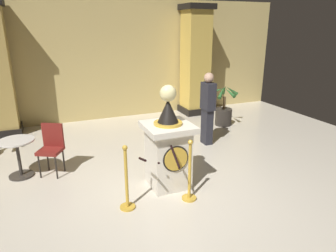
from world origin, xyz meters
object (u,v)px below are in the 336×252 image
(pedestal_clock, at_px, (168,148))
(bystander_guest, at_px, (208,107))
(cafe_table, at_px, (18,153))
(potted_palm_right, at_px, (224,112))
(stanchion_near, at_px, (127,187))
(stanchion_far, at_px, (190,179))
(cafe_chair_red, at_px, (52,145))

(pedestal_clock, height_order, bystander_guest, pedestal_clock)
(pedestal_clock, distance_m, cafe_table, 2.78)
(potted_palm_right, xyz_separation_m, bystander_guest, (-1.14, -1.07, 0.53))
(stanchion_near, height_order, bystander_guest, bystander_guest)
(pedestal_clock, bearing_deg, stanchion_far, -76.28)
(potted_palm_right, xyz_separation_m, cafe_chair_red, (-4.59, -1.30, 0.20))
(pedestal_clock, relative_size, cafe_table, 2.47)
(stanchion_near, xyz_separation_m, stanchion_far, (0.99, -0.13, -0.01))
(bystander_guest, bearing_deg, stanchion_near, -142.00)
(stanchion_far, relative_size, bystander_guest, 0.61)
(bystander_guest, bearing_deg, cafe_table, -177.91)
(stanchion_far, bearing_deg, potted_palm_right, 50.07)
(stanchion_near, bearing_deg, bystander_guest, 38.00)
(pedestal_clock, height_order, potted_palm_right, pedestal_clock)
(stanchion_near, distance_m, cafe_chair_red, 1.97)
(bystander_guest, bearing_deg, cafe_chair_red, -176.17)
(bystander_guest, bearing_deg, potted_palm_right, 43.10)
(bystander_guest, relative_size, cafe_chair_red, 1.76)
(cafe_table, bearing_deg, cafe_chair_red, -8.12)
(potted_palm_right, bearing_deg, cafe_chair_red, -164.18)
(cafe_chair_red, bearing_deg, potted_palm_right, 15.82)
(pedestal_clock, xyz_separation_m, stanchion_far, (0.14, -0.56, -0.34))
(potted_palm_right, relative_size, bystander_guest, 0.69)
(potted_palm_right, distance_m, bystander_guest, 1.65)
(stanchion_near, bearing_deg, cafe_table, 130.89)
(stanchion_far, bearing_deg, stanchion_near, 172.26)
(stanchion_far, bearing_deg, pedestal_clock, 103.72)
(stanchion_far, distance_m, cafe_chair_red, 2.70)
(pedestal_clock, relative_size, potted_palm_right, 1.54)
(potted_palm_right, relative_size, cafe_table, 1.60)
(stanchion_far, xyz_separation_m, cafe_table, (-2.54, 1.93, 0.11))
(pedestal_clock, distance_m, stanchion_near, 1.01)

